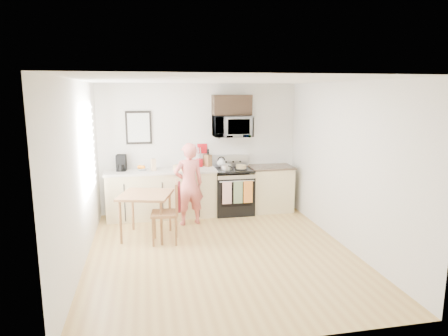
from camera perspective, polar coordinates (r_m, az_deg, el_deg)
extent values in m
plane|color=#AC8042|center=(6.29, -0.46, -11.97)|extent=(4.60, 4.60, 0.00)
cube|color=white|center=(8.15, -3.50, 2.79)|extent=(4.00, 0.04, 2.60)
cube|color=white|center=(3.74, 6.16, -6.96)|extent=(4.00, 0.04, 2.60)
cube|color=white|center=(5.88, -19.99, -0.99)|extent=(0.04, 4.60, 2.60)
cube|color=white|center=(6.58, 16.91, 0.39)|extent=(0.04, 4.60, 2.60)
cube|color=white|center=(5.80, -0.50, 12.43)|extent=(4.00, 4.60, 0.04)
cube|color=white|center=(6.62, -18.95, 2.53)|extent=(0.02, 1.40, 1.50)
cube|color=white|center=(6.62, -18.86, 2.53)|extent=(0.01, 1.30, 1.40)
cube|color=#D3BF87|center=(7.96, -8.87, -3.77)|extent=(2.10, 0.60, 0.90)
cube|color=beige|center=(7.85, -8.97, -0.45)|extent=(2.14, 0.64, 0.04)
cube|color=#D3BF87|center=(8.34, 6.65, -3.03)|extent=(0.84, 0.60, 0.90)
cube|color=black|center=(8.24, 6.72, 0.14)|extent=(0.88, 0.64, 0.04)
cube|color=black|center=(8.12, 1.30, -3.79)|extent=(0.76, 0.65, 0.77)
cube|color=black|center=(7.81, 1.80, -3.91)|extent=(0.61, 0.02, 0.45)
cube|color=#B1B2B6|center=(7.74, 1.82, -1.55)|extent=(0.74, 0.02, 0.14)
cylinder|color=#B1B2B6|center=(7.70, 1.89, -1.91)|extent=(0.68, 0.02, 0.02)
cube|color=black|center=(8.01, 1.32, -0.24)|extent=(0.76, 0.65, 0.04)
cube|color=#B1B2B6|center=(8.25, 0.91, 1.08)|extent=(0.76, 0.08, 0.24)
cube|color=white|center=(7.70, 0.44, -3.58)|extent=(0.18, 0.02, 0.44)
cube|color=#677E54|center=(7.75, 2.03, -3.50)|extent=(0.18, 0.02, 0.44)
cube|color=orange|center=(7.80, 3.47, -3.42)|extent=(0.18, 0.02, 0.44)
imported|color=#B1B2B6|center=(7.99, 1.18, 5.97)|extent=(0.76, 0.51, 0.42)
cube|color=black|center=(8.01, 1.12, 8.99)|extent=(0.76, 0.35, 0.40)
cube|color=black|center=(8.01, -12.10, 5.67)|extent=(0.50, 0.03, 0.65)
cube|color=beige|center=(7.99, -12.10, 5.66)|extent=(0.42, 0.01, 0.56)
cube|color=#B00F17|center=(8.14, -3.14, 2.79)|extent=(0.20, 0.02, 0.20)
imported|color=#C33E35|center=(7.38, -5.05, -2.30)|extent=(0.62, 0.47, 1.53)
cube|color=brown|center=(6.82, -11.16, -3.79)|extent=(0.81, 0.81, 0.04)
cylinder|color=brown|center=(6.71, -14.57, -7.56)|extent=(0.04, 0.04, 0.72)
cylinder|color=brown|center=(6.53, -8.94, -7.85)|extent=(0.04, 0.04, 0.72)
cylinder|color=brown|center=(7.32, -12.90, -5.94)|extent=(0.04, 0.04, 0.72)
cylinder|color=brown|center=(7.16, -7.74, -6.15)|extent=(0.04, 0.04, 0.72)
cube|color=brown|center=(6.60, -8.48, -6.45)|extent=(0.47, 0.47, 0.04)
cube|color=brown|center=(6.52, -6.76, -4.19)|extent=(0.09, 0.43, 0.51)
cube|color=#560E1B|center=(6.52, -6.53, -4.10)|extent=(0.10, 0.39, 0.43)
cylinder|color=brown|center=(6.52, -10.10, -9.09)|extent=(0.03, 0.03, 0.47)
cylinder|color=brown|center=(6.50, -6.88, -9.06)|extent=(0.03, 0.03, 0.47)
cylinder|color=brown|center=(6.86, -9.87, -8.06)|extent=(0.03, 0.03, 0.47)
cylinder|color=brown|center=(6.85, -6.81, -8.03)|extent=(0.03, 0.03, 0.47)
cube|color=brown|center=(8.13, -2.36, 1.07)|extent=(0.18, 0.19, 0.24)
cylinder|color=#B00F17|center=(8.11, -3.51, 0.77)|extent=(0.13, 0.13, 0.16)
imported|color=silver|center=(7.87, -11.68, -0.17)|extent=(0.28, 0.28, 0.05)
cube|color=tan|center=(7.80, -10.06, 0.46)|extent=(0.11, 0.11, 0.23)
cube|color=black|center=(7.93, -14.46, 0.74)|extent=(0.20, 0.23, 0.31)
cylinder|color=black|center=(7.85, -14.47, 0.06)|extent=(0.12, 0.12, 0.12)
cube|color=tan|center=(7.76, -6.19, 0.02)|extent=(0.30, 0.27, 0.10)
cylinder|color=black|center=(7.95, 2.46, -0.10)|extent=(0.25, 0.25, 0.01)
cylinder|color=tan|center=(7.94, 2.46, 0.19)|extent=(0.20, 0.20, 0.07)
sphere|color=silver|center=(8.13, -0.39, 0.73)|extent=(0.17, 0.17, 0.17)
cone|color=silver|center=(8.11, -0.39, 1.36)|extent=(0.05, 0.05, 0.05)
torus|color=black|center=(8.12, -0.39, 1.10)|extent=(0.15, 0.02, 0.15)
cylinder|color=#B1B2B6|center=(7.84, 0.30, 0.11)|extent=(0.21, 0.21, 0.11)
cylinder|color=black|center=(7.69, 0.82, 0.23)|extent=(0.07, 0.19, 0.02)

